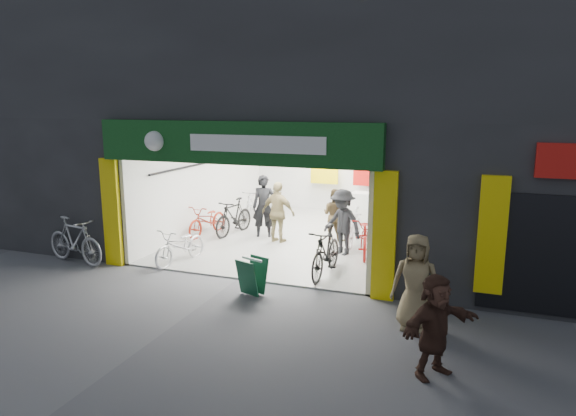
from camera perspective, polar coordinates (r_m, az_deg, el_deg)
The scene contains 17 objects.
ground at distance 11.62m, azimuth -5.69°, elevation -7.90°, with size 60.00×60.00×0.00m, color #56565B.
building at distance 15.34m, azimuth 5.51°, elevation 13.20°, with size 17.00×10.27×8.00m.
bike_left_front at distance 12.83m, azimuth -11.83°, elevation -4.10°, with size 0.60×1.72×0.90m, color silver.
bike_left_midfront at distance 15.30m, azimuth -6.04°, elevation -1.01°, with size 0.51×1.82×1.10m, color black.
bike_left_midback at distance 15.35m, azimuth -8.93°, elevation -1.34°, with size 0.63×1.80×0.94m, color maroon.
bike_left_back at distance 17.23m, azimuth -3.79°, elevation 0.40°, with size 0.50×1.78×1.07m, color #B0AFB4.
bike_right_front at distance 11.62m, azimuth 4.23°, elevation -4.89°, with size 0.54×1.92×1.15m, color black.
bike_right_mid at distance 13.36m, azimuth 8.60°, elevation -3.05°, with size 0.69×1.98×1.04m, color maroon.
bike_right_back at distance 14.32m, azimuth 7.40°, elevation -2.07°, with size 0.48×1.69×1.02m, color silver.
parked_bike at distance 13.55m, azimuth -22.61°, elevation -3.36°, with size 0.55×1.93×1.16m, color #AFAFB4.
customer_a at distance 14.85m, azimuth -2.68°, elevation 0.13°, with size 0.67×0.44×1.84m, color black.
customer_b at distance 14.63m, azimuth 5.20°, elevation -0.76°, with size 0.73×0.57×1.50m, color #3D301C.
customer_c at distance 13.16m, azimuth 6.07°, elevation -1.65°, with size 1.12×0.64×1.73m, color black.
customer_d at distance 14.25m, azimuth -1.09°, elevation -0.55°, with size 1.02×0.42×1.74m, color #938355.
pedestrian_near at distance 9.17m, azimuth 14.01°, elevation -8.00°, with size 0.83×0.54×1.69m, color olive.
pedestrian_far at distance 7.76m, azimuth 16.02°, elevation -12.47°, with size 1.41×0.45×1.52m, color #3D241B.
sandwich_board at distance 10.57m, azimuth -3.99°, elevation -7.49°, with size 0.62×0.63×0.76m.
Camera 1 is at (4.83, -9.84, 3.86)m, focal length 32.00 mm.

